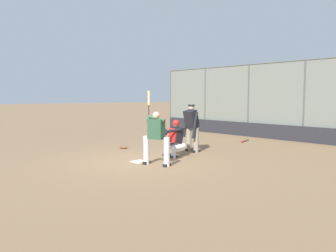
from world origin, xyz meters
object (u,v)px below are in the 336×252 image
at_px(umpire_home, 192,126).
at_px(spare_bat_near_backstop, 244,141).
at_px(fielding_glove_on_dirt, 124,147).
at_px(batter_at_plate, 156,136).
at_px(catcher_behind_plate, 174,138).

distance_m(umpire_home, spare_bat_near_backstop, 3.67).
bearing_deg(fielding_glove_on_dirt, spare_bat_near_backstop, -113.11).
relative_size(batter_at_plate, fielding_glove_on_dirt, 7.36).
distance_m(catcher_behind_plate, umpire_home, 1.16).
xyz_separation_m(batter_at_plate, umpire_home, (0.86, -2.43, 0.08)).
bearing_deg(umpire_home, fielding_glove_on_dirt, 38.20).
bearing_deg(fielding_glove_on_dirt, umpire_home, -148.86).
height_order(catcher_behind_plate, spare_bat_near_backstop, catcher_behind_plate).
distance_m(umpire_home, fielding_glove_on_dirt, 2.79).
relative_size(catcher_behind_plate, spare_bat_near_backstop, 1.45).
relative_size(umpire_home, spare_bat_near_backstop, 2.04).
height_order(batter_at_plate, spare_bat_near_backstop, batter_at_plate).
bearing_deg(batter_at_plate, umpire_home, -87.32).
relative_size(catcher_behind_plate, umpire_home, 0.71).
bearing_deg(spare_bat_near_backstop, batter_at_plate, -4.30).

